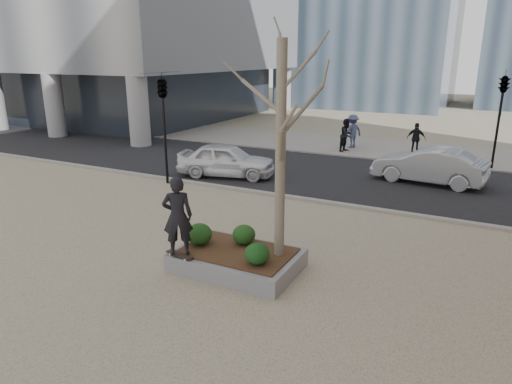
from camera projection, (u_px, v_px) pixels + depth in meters
The scene contains 18 objects.
ground at pixel (204, 261), 11.86m from camera, with size 120.00×120.00×0.00m, color tan.
street at pixel (328, 174), 20.38m from camera, with size 60.00×8.00×0.02m, color black.
far_sidewalk at pixel (367, 147), 26.34m from camera, with size 60.00×6.00×0.02m, color gray.
planter at pixel (237, 260), 11.36m from camera, with size 3.00×2.00×0.45m, color gray.
planter_mulch at pixel (237, 251), 11.29m from camera, with size 2.70×1.70×0.04m, color #382314.
sycamore_tree at pixel (281, 118), 10.15m from camera, with size 2.80×2.80×6.60m, color gray, non-canonical shape.
shrub_left at pixel (199, 234), 11.59m from camera, with size 0.65×0.65×0.55m, color #183D13.
shrub_middle at pixel (244, 235), 11.62m from camera, with size 0.59×0.59×0.50m, color #174014.
shrub_right at pixel (257, 254), 10.51m from camera, with size 0.59×0.59×0.50m, color #123914.
skateboard at pixel (180, 255), 11.02m from camera, with size 0.78×0.20×0.07m, color black, non-canonical shape.
skateboarder at pixel (178, 216), 10.73m from camera, with size 0.71×0.46×1.94m, color black.
police_car at pixel (226, 160), 19.86m from camera, with size 1.70×4.24×1.44m, color white.
car_silver at pixel (429, 166), 18.81m from camera, with size 1.56×4.47×1.47m, color #AAADB2.
pedestrian_a at pixel (346, 135), 24.98m from camera, with size 0.87×0.68×1.79m, color black.
pedestrian_b at pixel (352, 131), 25.96m from camera, with size 1.22×0.70×1.90m, color #3E4D70.
pedestrian_c at pixel (416, 138), 24.46m from camera, with size 0.96×0.40×1.64m, color black.
traffic_light_near at pixel (165, 129), 18.39m from camera, with size 0.60×2.48×4.50m, color black, non-canonical shape.
traffic_light_far at pixel (499, 121), 20.81m from camera, with size 0.60×2.48×4.50m, color black, non-canonical shape.
Camera 1 is at (6.16, -9.03, 5.13)m, focal length 32.00 mm.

